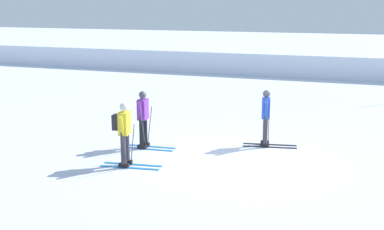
# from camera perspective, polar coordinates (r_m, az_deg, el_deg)

# --- Properties ---
(ground_plane) EXTENTS (120.00, 120.00, 0.00)m
(ground_plane) POSITION_cam_1_polar(r_m,az_deg,el_deg) (13.66, 5.30, -5.18)
(ground_plane) COLOR silver
(far_snow_ridge) EXTENTS (80.00, 9.01, 1.32)m
(far_snow_ridge) POSITION_cam_1_polar(r_m,az_deg,el_deg) (33.11, 14.03, 6.30)
(far_snow_ridge) COLOR silver
(far_snow_ridge) RESTS_ON ground
(skier_purple) EXTENTS (1.62, 1.00, 1.71)m
(skier_purple) POSITION_cam_1_polar(r_m,az_deg,el_deg) (14.55, -5.65, -0.32)
(skier_purple) COLOR #237AC6
(skier_purple) RESTS_ON ground
(skier_yellow) EXTENTS (1.64, 1.00, 1.71)m
(skier_yellow) POSITION_cam_1_polar(r_m,az_deg,el_deg) (12.95, -7.90, -1.86)
(skier_yellow) COLOR #237AC6
(skier_yellow) RESTS_ON ground
(skier_blue) EXTENTS (1.64, 0.99, 1.71)m
(skier_blue) POSITION_cam_1_polar(r_m,az_deg,el_deg) (14.82, 8.57, -0.16)
(skier_blue) COLOR black
(skier_blue) RESTS_ON ground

